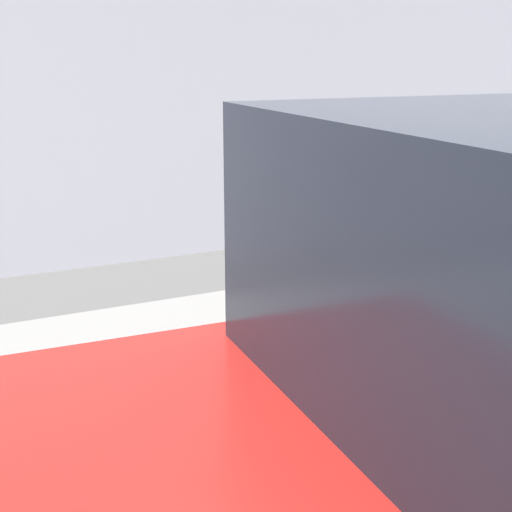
% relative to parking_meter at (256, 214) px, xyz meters
% --- Properties ---
extents(sidewalk, '(24.00, 2.80, 0.14)m').
position_rel_parking_meter_xyz_m(sidewalk, '(-0.15, 0.99, -1.27)').
color(sidewalk, '#9E9B96').
rests_on(sidewalk, ground_plane).
extents(parking_meter, '(0.21, 0.15, 1.63)m').
position_rel_parking_meter_xyz_m(parking_meter, '(0.00, 0.00, 0.00)').
color(parking_meter, gray).
rests_on(parking_meter, sidewalk).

